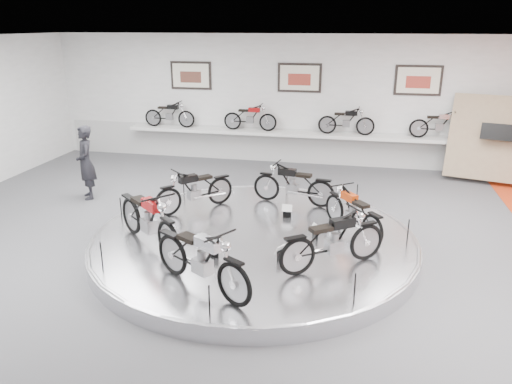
% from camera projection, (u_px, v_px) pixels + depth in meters
% --- Properties ---
extents(floor, '(16.00, 16.00, 0.00)m').
position_uv_depth(floor, '(251.00, 256.00, 9.71)').
color(floor, '#4C4C4F').
rests_on(floor, ground).
extents(ceiling, '(16.00, 16.00, 0.00)m').
position_uv_depth(ceiling, '(250.00, 41.00, 8.42)').
color(ceiling, white).
rests_on(ceiling, wall_back).
extents(wall_back, '(16.00, 0.00, 16.00)m').
position_uv_depth(wall_back, '(299.00, 101.00, 15.55)').
color(wall_back, white).
rests_on(wall_back, floor).
extents(dado_band, '(15.68, 0.04, 1.10)m').
position_uv_depth(dado_band, '(298.00, 146.00, 16.00)').
color(dado_band, '#BCBCBA').
rests_on(dado_band, floor).
extents(display_platform, '(6.40, 6.40, 0.30)m').
position_uv_depth(display_platform, '(254.00, 242.00, 9.94)').
color(display_platform, silver).
rests_on(display_platform, floor).
extents(platform_rim, '(6.40, 6.40, 0.10)m').
position_uv_depth(platform_rim, '(254.00, 237.00, 9.90)').
color(platform_rim, '#B2B2BA').
rests_on(platform_rim, display_platform).
extents(shelf, '(11.00, 0.55, 0.10)m').
position_uv_depth(shelf, '(297.00, 134.00, 15.59)').
color(shelf, silver).
rests_on(shelf, wall_back).
extents(poster_left, '(1.35, 0.06, 0.88)m').
position_uv_depth(poster_left, '(191.00, 75.00, 15.97)').
color(poster_left, '#EDE7CC').
rests_on(poster_left, wall_back).
extents(poster_center, '(1.35, 0.06, 0.88)m').
position_uv_depth(poster_center, '(299.00, 78.00, 15.29)').
color(poster_center, '#EDE7CC').
rests_on(poster_center, wall_back).
extents(poster_right, '(1.35, 0.06, 0.88)m').
position_uv_depth(poster_right, '(418.00, 80.00, 14.60)').
color(poster_right, '#EDE7CC').
rests_on(poster_right, wall_back).
extents(display_panel, '(2.56, 1.52, 2.30)m').
position_uv_depth(display_panel, '(494.00, 138.00, 13.86)').
color(display_panel, '#9E8866').
rests_on(display_panel, floor).
extents(shelf_bike_a, '(1.22, 0.43, 0.73)m').
position_uv_depth(shelf_bike_a, '(170.00, 116.00, 16.28)').
color(shelf_bike_a, black).
rests_on(shelf_bike_a, shelf).
extents(shelf_bike_b, '(1.22, 0.43, 0.73)m').
position_uv_depth(shelf_bike_b, '(250.00, 119.00, 15.75)').
color(shelf_bike_b, maroon).
rests_on(shelf_bike_b, shelf).
extents(shelf_bike_c, '(1.22, 0.43, 0.73)m').
position_uv_depth(shelf_bike_c, '(346.00, 123.00, 15.17)').
color(shelf_bike_c, black).
rests_on(shelf_bike_c, shelf).
extents(shelf_bike_d, '(1.22, 0.43, 0.73)m').
position_uv_depth(shelf_bike_d, '(439.00, 126.00, 14.64)').
color(shelf_bike_d, '#B7B7BD').
rests_on(shelf_bike_d, shelf).
extents(bike_a, '(1.40, 1.59, 0.93)m').
position_uv_depth(bike_a, '(353.00, 211.00, 9.85)').
color(bike_a, '#B53409').
rests_on(bike_a, display_platform).
extents(bike_b, '(1.72, 0.83, 0.97)m').
position_uv_depth(bike_b, '(293.00, 184.00, 11.47)').
color(bike_b, black).
rests_on(bike_b, display_platform).
extents(bike_c, '(1.55, 1.61, 0.97)m').
position_uv_depth(bike_c, '(195.00, 189.00, 11.09)').
color(bike_c, black).
rests_on(bike_c, display_platform).
extents(bike_d, '(1.89, 1.74, 1.12)m').
position_uv_depth(bike_d, '(148.00, 218.00, 9.25)').
color(bike_d, maroon).
rests_on(bike_d, display_platform).
extents(bike_e, '(1.90, 1.49, 1.08)m').
position_uv_depth(bike_e, '(201.00, 258.00, 7.73)').
color(bike_e, '#B7B7BD').
rests_on(bike_e, display_platform).
extents(bike_f, '(1.76, 1.52, 1.02)m').
position_uv_depth(bike_f, '(333.00, 240.00, 8.44)').
color(bike_f, black).
rests_on(bike_f, display_platform).
extents(visitor, '(0.77, 0.82, 1.88)m').
position_uv_depth(visitor, '(86.00, 163.00, 12.63)').
color(visitor, black).
rests_on(visitor, floor).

